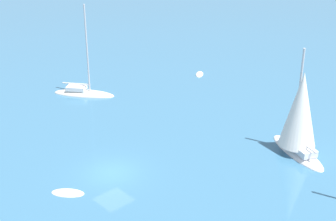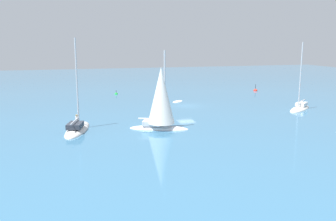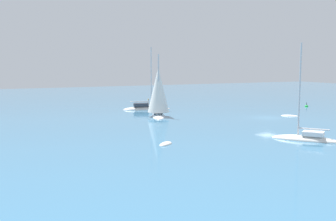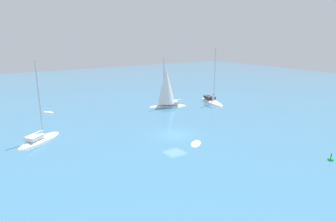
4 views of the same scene
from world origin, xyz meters
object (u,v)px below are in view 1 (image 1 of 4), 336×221
at_px(sailboat, 84,93).
at_px(ketch, 300,116).
at_px(dinghy, 199,75).
at_px(skiff, 68,193).

relative_size(sailboat, ketch, 1.10).
bearing_deg(sailboat, ketch, -22.25).
xyz_separation_m(sailboat, dinghy, (3.94, 13.73, -0.17)).
bearing_deg(skiff, sailboat, -77.16).
bearing_deg(sailboat, dinghy, 36.41).
bearing_deg(dinghy, ketch, -149.93).
height_order(ketch, skiff, ketch).
distance_m(ketch, dinghy, 20.55).
distance_m(ketch, skiff, 19.45).
xyz_separation_m(ketch, skiff, (-7.44, -17.66, -3.28)).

